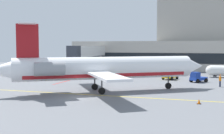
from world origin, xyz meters
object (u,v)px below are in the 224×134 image
object	(u,v)px
pushback_tractor	(81,72)
belt_loader	(169,75)
fuel_tank	(222,71)
regional_jet	(103,68)
baggage_tug	(197,78)
marshaller	(220,80)

from	to	relation	value
pushback_tractor	belt_loader	distance (m)	18.38
pushback_tractor	belt_loader	bearing A→B (deg)	-1.04
fuel_tank	regional_jet	bearing A→B (deg)	-123.76
baggage_tug	marshaller	bearing A→B (deg)	-54.21
pushback_tractor	fuel_tank	bearing A→B (deg)	13.34
belt_loader	regional_jet	bearing A→B (deg)	-111.46
regional_jet	belt_loader	bearing A→B (deg)	68.54
regional_jet	pushback_tractor	distance (m)	21.52
regional_jet	fuel_tank	bearing A→B (deg)	56.24
belt_loader	marshaller	world-z (taller)	marshaller
belt_loader	marshaller	xyz separation A→B (m)	(8.67, -7.58, 0.18)
belt_loader	marshaller	bearing A→B (deg)	-41.14
belt_loader	fuel_tank	world-z (taller)	fuel_tank
fuel_tank	marshaller	world-z (taller)	fuel_tank
baggage_tug	fuel_tank	xyz separation A→B (m)	(4.38, 9.67, 0.54)
baggage_tug	pushback_tractor	world-z (taller)	pushback_tractor
fuel_tank	marshaller	distance (m)	14.56
regional_jet	marshaller	world-z (taller)	regional_jet
baggage_tug	marshaller	size ratio (longest dim) A/B	1.62
regional_jet	fuel_tank	size ratio (longest dim) A/B	4.42
pushback_tractor	regional_jet	bearing A→B (deg)	-57.83
baggage_tug	pushback_tractor	xyz separation A→B (m)	(-23.54, 3.05, 0.12)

